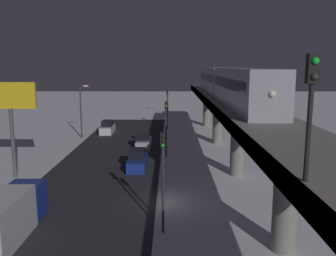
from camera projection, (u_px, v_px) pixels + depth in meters
ground_plane at (158, 202)px, 27.49m from camera, size 240.00×240.00×0.00m
avenue_asphalt at (85, 202)px, 27.52m from camera, size 11.00×85.47×0.01m
elevated_railway at (256, 129)px, 26.46m from camera, size 5.00×85.47×6.73m
subway_train at (227, 82)px, 40.64m from camera, size 2.94×36.87×3.40m
rail_signal at (311, 96)px, 10.95m from camera, size 0.36×0.41×4.00m
sedan_blue_2 at (137, 161)px, 36.59m from camera, size 1.80×4.68×1.97m
sedan_white at (107, 128)px, 55.73m from camera, size 1.80×4.59×1.97m
sedan_silver_2 at (144, 142)px, 45.42m from camera, size 1.80×4.07×1.97m
box_truck at (8, 215)px, 21.95m from camera, size 2.40×7.40×2.80m
traffic_light_near at (163, 168)px, 21.86m from camera, size 0.32×0.44×6.40m
traffic_light_mid at (166, 121)px, 40.36m from camera, size 0.32×0.44×6.40m
traffic_light_far at (167, 104)px, 58.86m from camera, size 0.32×0.44×6.40m
traffic_light_distant at (168, 95)px, 77.37m from camera, size 0.32×0.44×6.40m
commercial_billboard at (10, 105)px, 32.61m from camera, size 4.80×0.36×8.90m
street_lamp_far at (82, 105)px, 51.35m from camera, size 1.35×0.44×7.65m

